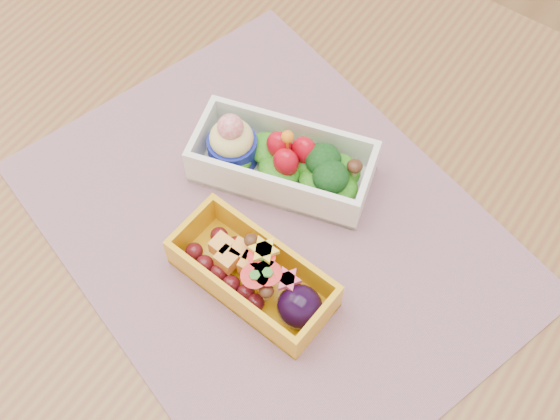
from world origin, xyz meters
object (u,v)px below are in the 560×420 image
Objects in this scene: table at (322,273)px; placemat at (271,229)px; bento_white at (282,161)px; bento_yellow at (256,276)px.

placemat is at bearing -148.24° from table.
table is at bearing -36.58° from bento_white.
bento_yellow reaches higher than placemat.
bento_white is (-0.08, 0.03, 0.13)m from table.
table is 5.89× the size of bento_white.
table is at bearing 79.49° from bento_yellow.
bento_yellow is (-0.02, -0.09, 0.13)m from table.
placemat is 0.07m from bento_white.
bento_white reaches higher than bento_yellow.
placemat is 2.96× the size of bento_yellow.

